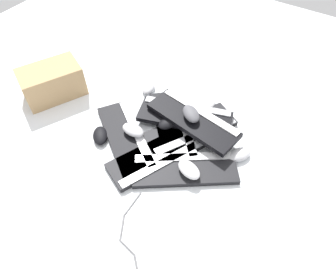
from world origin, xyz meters
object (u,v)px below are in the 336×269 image
at_px(keyboard_1, 185,169).
at_px(cardboard_box, 52,82).
at_px(mouse_1, 148,87).
at_px(mouse_0, 169,122).
at_px(keyboard_3, 172,125).
at_px(mouse_2, 133,130).
at_px(keyboard_4, 126,137).
at_px(keyboard_6, 193,120).
at_px(keyboard_5, 185,116).
at_px(mouse_6, 239,155).
at_px(keyboard_2, 190,130).
at_px(mouse_7, 209,102).
at_px(keyboard_0, 158,155).
at_px(mouse_5, 100,136).
at_px(mouse_3, 191,114).
at_px(mouse_4, 189,170).

xyz_separation_m(keyboard_1, cardboard_box, (-0.04, -0.82, 0.07)).
bearing_deg(mouse_1, mouse_0, 30.79).
distance_m(keyboard_3, mouse_2, 0.19).
distance_m(keyboard_4, keyboard_6, 0.32).
bearing_deg(keyboard_5, mouse_6, 80.80).
bearing_deg(keyboard_2, mouse_7, -176.55).
height_order(keyboard_0, cardboard_box, cardboard_box).
distance_m(keyboard_4, mouse_5, 0.12).
relative_size(keyboard_6, mouse_1, 4.16).
height_order(keyboard_6, mouse_2, keyboard_6).
bearing_deg(mouse_2, keyboard_0, -10.64).
bearing_deg(cardboard_box, keyboard_1, 86.98).
xyz_separation_m(keyboard_1, keyboard_4, (-0.00, -0.32, 0.00)).
relative_size(keyboard_1, mouse_1, 4.04).
relative_size(keyboard_3, mouse_7, 3.84).
bearing_deg(mouse_2, mouse_6, 20.74).
height_order(keyboard_6, mouse_5, keyboard_6).
relative_size(mouse_1, mouse_5, 1.00).
relative_size(keyboard_6, mouse_3, 4.16).
bearing_deg(cardboard_box, keyboard_3, 102.47).
xyz_separation_m(keyboard_2, keyboard_3, (0.02, -0.09, 0.00)).
height_order(keyboard_2, mouse_1, mouse_1).
bearing_deg(keyboard_6, mouse_5, -50.13).
bearing_deg(keyboard_6, keyboard_2, -16.64).
relative_size(keyboard_2, mouse_5, 4.16).
xyz_separation_m(mouse_1, cardboard_box, (0.29, -0.39, 0.06)).
xyz_separation_m(keyboard_4, mouse_5, (0.06, -0.10, 0.01)).
bearing_deg(keyboard_2, keyboard_3, -77.43).
bearing_deg(keyboard_4, mouse_3, 133.83).
height_order(keyboard_0, mouse_4, mouse_4).
relative_size(mouse_1, mouse_2, 1.00).
bearing_deg(mouse_4, keyboard_3, -26.31).
xyz_separation_m(mouse_7, cardboard_box, (0.37, -0.71, 0.06)).
xyz_separation_m(keyboard_1, keyboard_6, (-0.22, -0.09, 0.06)).
bearing_deg(mouse_0, mouse_2, 159.83).
xyz_separation_m(keyboard_1, keyboard_2, (-0.20, -0.09, 0.00)).
relative_size(keyboard_0, cardboard_box, 1.58).
height_order(mouse_5, cardboard_box, cardboard_box).
bearing_deg(mouse_2, mouse_7, 64.95).
relative_size(mouse_1, mouse_3, 1.00).
bearing_deg(mouse_3, keyboard_5, -175.54).
relative_size(keyboard_2, keyboard_5, 0.98).
distance_m(mouse_3, cardboard_box, 0.74).
distance_m(keyboard_5, mouse_5, 0.41).
height_order(mouse_0, mouse_2, same).
height_order(keyboard_5, mouse_6, keyboard_5).
bearing_deg(mouse_4, mouse_6, -105.94).
distance_m(keyboard_1, mouse_5, 0.42).
relative_size(keyboard_2, mouse_1, 4.16).
relative_size(mouse_0, mouse_2, 1.00).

